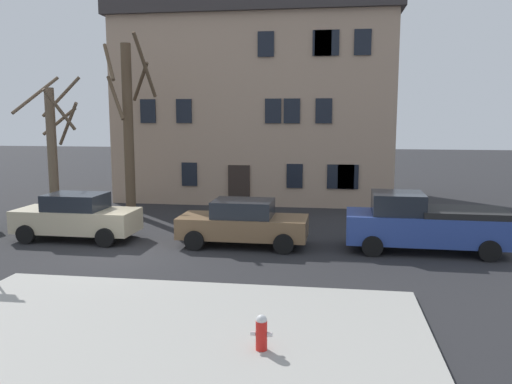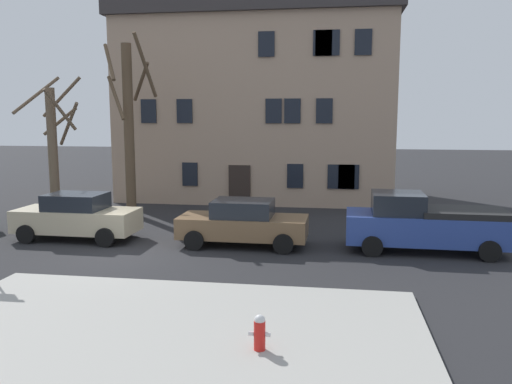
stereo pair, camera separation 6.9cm
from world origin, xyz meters
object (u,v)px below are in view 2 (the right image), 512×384
building_main (259,90)px  car_brown_sedan (243,223)px  car_beige_sedan (77,217)px  tree_bare_near (54,144)px  fire_hydrant (260,332)px  bicycle_leaning (83,207)px  tree_bare_mid (129,124)px  pickup_truck_blue (424,223)px

building_main → car_brown_sedan: bearing=-84.3°
building_main → car_beige_sedan: size_ratio=3.34×
tree_bare_near → fire_hydrant: (11.17, -12.50, -2.82)m
car_brown_sedan → tree_bare_near: bearing=156.3°
car_brown_sedan → bicycle_leaning: (-8.42, 4.69, -0.45)m
car_beige_sedan → tree_bare_mid: bearing=89.1°
building_main → fire_hydrant: 21.18m
tree_bare_mid → bicycle_leaning: tree_bare_mid is taller
car_beige_sedan → fire_hydrant: size_ratio=6.46×
fire_hydrant → tree_bare_mid: bearing=120.7°
car_brown_sedan → pickup_truck_blue: (6.17, 0.15, 0.14)m
car_beige_sedan → car_brown_sedan: 6.23m
tree_bare_near → car_beige_sedan: (3.14, -4.14, -2.44)m
tree_bare_near → pickup_truck_blue: 16.21m
car_brown_sedan → tree_bare_mid: bearing=140.8°
tree_bare_near → fire_hydrant: tree_bare_near is taller
pickup_truck_blue → fire_hydrant: (-4.37, -8.53, -0.48)m
tree_bare_near → car_beige_sedan: 5.74m
tree_bare_mid → fire_hydrant: 16.01m
car_beige_sedan → fire_hydrant: car_beige_sedan is taller
tree_bare_mid → building_main: bearing=54.0°
bicycle_leaning → car_brown_sedan: bearing=-29.1°
pickup_truck_blue → bicycle_leaning: (-14.59, 4.53, -0.59)m
tree_bare_mid → fire_hydrant: size_ratio=11.69×
car_beige_sedan → bicycle_leaning: (-2.19, 4.71, -0.49)m
tree_bare_near → pickup_truck_blue: size_ratio=1.20×
fire_hydrant → building_main: bearing=98.4°
car_brown_sedan → bicycle_leaning: car_brown_sedan is taller
pickup_truck_blue → fire_hydrant: size_ratio=7.69×
pickup_truck_blue → bicycle_leaning: pickup_truck_blue is taller
car_brown_sedan → pickup_truck_blue: bearing=1.4°
tree_bare_near → car_brown_sedan: 10.53m
building_main → car_beige_sedan: bearing=-113.0°
pickup_truck_blue → bicycle_leaning: size_ratio=3.25×
building_main → pickup_truck_blue: bearing=-57.8°
car_beige_sedan → car_brown_sedan: bearing=0.2°
building_main → car_beige_sedan: building_main is taller
car_brown_sedan → pickup_truck_blue: size_ratio=0.85×
tree_bare_mid → tree_bare_near: bearing=-164.5°
tree_bare_mid → car_beige_sedan: 6.04m
pickup_truck_blue → building_main: bearing=122.2°
tree_bare_near → tree_bare_mid: (3.22, 0.89, 0.91)m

